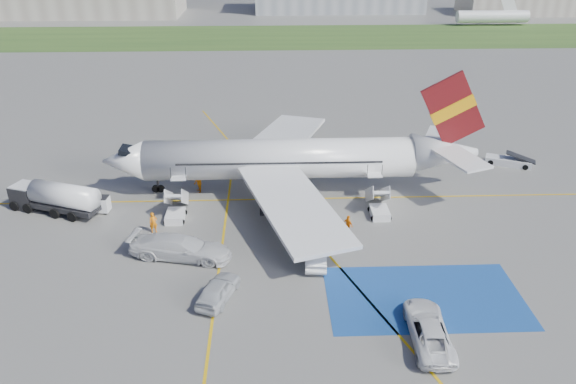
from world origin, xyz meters
name	(u,v)px	position (x,y,z in m)	size (l,w,h in m)	color
ground	(284,269)	(0.00, 0.00, 0.00)	(400.00, 400.00, 0.00)	#60605E
grass_strip	(271,37)	(0.00, 95.00, 0.01)	(400.00, 30.00, 0.01)	#2D4C1E
taxiway_line_main	(280,199)	(0.00, 12.00, 0.01)	(120.00, 0.20, 0.01)	gold
taxiway_line_cross	(207,362)	(-5.00, -10.00, 0.01)	(0.20, 60.00, 0.01)	gold
taxiway_line_diag	(280,199)	(0.00, 12.00, 0.01)	(0.20, 60.00, 0.01)	gold
staging_box	(424,297)	(10.00, -4.00, 0.01)	(14.00, 8.00, 0.01)	navy
airliner	(295,159)	(1.51, 14.00, 3.39)	(36.81, 32.95, 11.92)	silver
airstairs_fwd	(176,211)	(-9.50, 8.70, 0.62)	(1.90, 5.20, 3.60)	silver
airstairs_aft	(379,208)	(9.00, 8.70, 0.62)	(1.90, 5.20, 3.60)	silver
fuel_tanker	(56,200)	(-20.61, 10.18, 1.25)	(8.92, 5.26, 2.97)	black
gpu_cart	(99,205)	(-16.71, 10.02, 0.71)	(2.00, 1.40, 1.57)	silver
belt_loader	(509,162)	(25.35, 19.44, 0.38)	(5.28, 3.45, 1.54)	silver
car_silver_a	(218,290)	(-4.75, -3.65, 0.80)	(1.88, 4.67, 1.59)	silver
car_silver_b	(316,253)	(2.55, 0.91, 0.77)	(1.64, 4.69, 1.55)	silver
van_white_a	(429,326)	(9.06, -8.35, 0.97)	(2.38, 5.17, 1.94)	white
van_white_b	(180,244)	(-8.18, 1.97, 1.21)	(2.51, 6.17, 2.42)	silver
crew_fwd	(153,223)	(-11.02, 6.08, 0.94)	(0.68, 0.45, 1.88)	orange
crew_nose	(198,183)	(-8.02, 13.86, 0.98)	(0.95, 0.74, 1.96)	orange
crew_aft	(348,225)	(5.68, 5.18, 0.88)	(1.03, 0.43, 1.75)	orange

